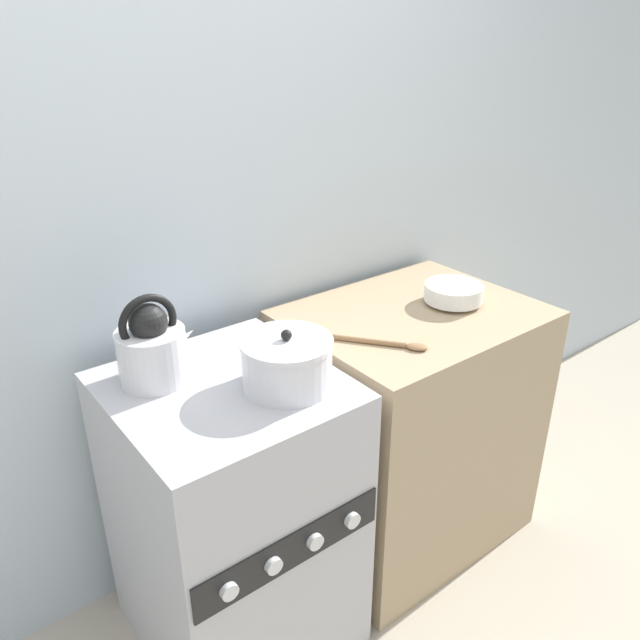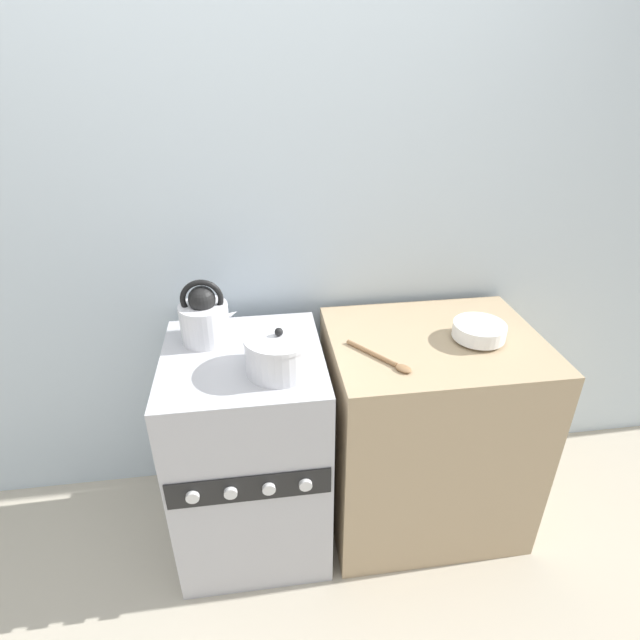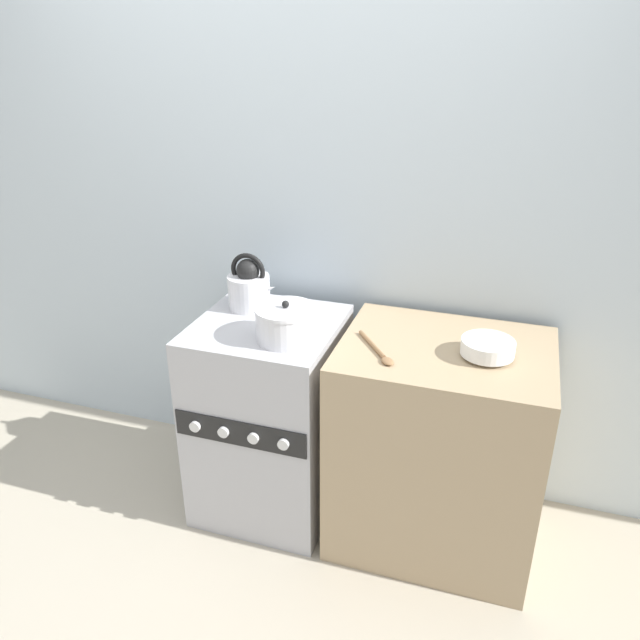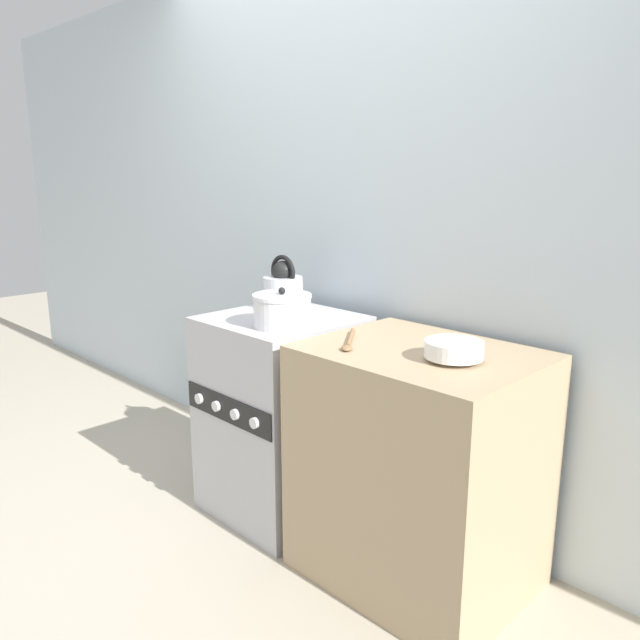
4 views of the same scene
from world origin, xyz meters
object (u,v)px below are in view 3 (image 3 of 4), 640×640
at_px(kettle, 249,287).
at_px(cooking_pot, 286,323).
at_px(stove, 270,416).
at_px(enamel_bowl, 488,348).

xyz_separation_m(kettle, cooking_pot, (0.25, -0.23, -0.03)).
xyz_separation_m(stove, cooking_pot, (0.13, -0.10, 0.51)).
height_order(kettle, enamel_bowl, kettle).
bearing_deg(enamel_bowl, cooking_pot, -172.66).
bearing_deg(enamel_bowl, stove, 179.39).
relative_size(cooking_pot, enamel_bowl, 1.23).
relative_size(stove, cooking_pot, 3.76).
bearing_deg(kettle, cooking_pot, -42.53).
distance_m(cooking_pot, enamel_bowl, 0.74).
distance_m(kettle, cooking_pot, 0.35).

